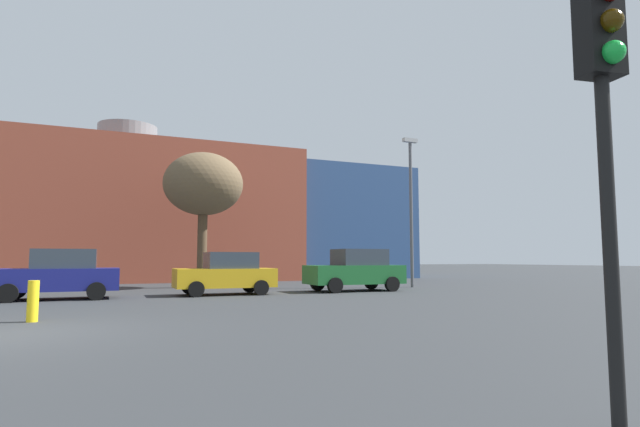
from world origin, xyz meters
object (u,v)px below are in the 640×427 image
at_px(parked_car_3, 226,274).
at_px(bollard_yellow_1, 33,301).
at_px(parked_car_4, 356,270).
at_px(traffic_light_near_right, 604,91).
at_px(parked_car_2, 59,274).
at_px(street_lamp, 411,202).
at_px(bare_tree_1, 203,185).

height_order(parked_car_3, bollard_yellow_1, parked_car_3).
xyz_separation_m(parked_car_4, traffic_light_near_right, (-6.33, -17.05, 1.96)).
bearing_deg(parked_car_2, street_lamp, -174.53).
bearing_deg(street_lamp, bare_tree_1, 158.05).
relative_size(parked_car_2, street_lamp, 0.54).
bearing_deg(street_lamp, bollard_yellow_1, -152.06).
xyz_separation_m(traffic_light_near_right, bare_tree_1, (0.49, 22.52, 2.28)).
distance_m(parked_car_2, street_lamp, 16.21).
height_order(traffic_light_near_right, bare_tree_1, bare_tree_1).
distance_m(parked_car_3, parked_car_4, 5.81).
relative_size(parked_car_4, traffic_light_near_right, 1.09).
distance_m(parked_car_4, street_lamp, 5.46).
height_order(bollard_yellow_1, street_lamp, street_lamp).
xyz_separation_m(parked_car_2, parked_car_3, (5.98, -0.00, -0.04)).
distance_m(parked_car_4, traffic_light_near_right, 18.29).
distance_m(bare_tree_1, bollard_yellow_1, 14.45).
distance_m(traffic_light_near_right, bollard_yellow_1, 11.82).
bearing_deg(bollard_yellow_1, parked_car_4, 30.18).
height_order(parked_car_4, traffic_light_near_right, traffic_light_near_right).
bearing_deg(parked_car_2, parked_car_4, 180.00).
distance_m(bare_tree_1, street_lamp, 10.62).
bearing_deg(street_lamp, parked_car_3, -171.23).
height_order(traffic_light_near_right, street_lamp, street_lamp).
xyz_separation_m(traffic_light_near_right, bollard_yellow_1, (-5.44, 10.21, -2.41)).
bearing_deg(parked_car_4, street_lamp, -159.23).
bearing_deg(parked_car_4, parked_car_3, 0.00).
xyz_separation_m(parked_car_2, bare_tree_1, (5.95, 5.47, 4.28)).
height_order(parked_car_2, parked_car_4, parked_car_4).
height_order(parked_car_2, parked_car_3, parked_car_2).
bearing_deg(bollard_yellow_1, bare_tree_1, 64.29).
distance_m(parked_car_2, traffic_light_near_right, 18.01).
distance_m(traffic_light_near_right, street_lamp, 21.28).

